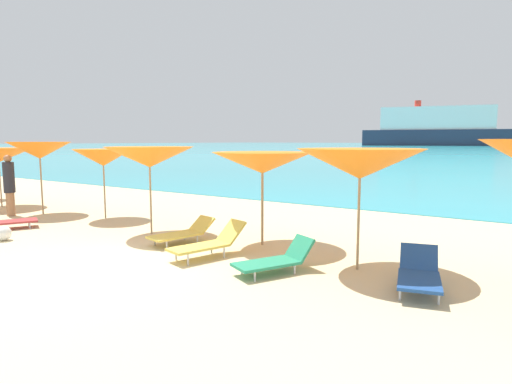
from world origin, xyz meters
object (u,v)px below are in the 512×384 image
(lounge_chair_4, at_px, (209,242))
(lounge_chair_10, at_px, (7,220))
(umbrella_6, at_px, (360,164))
(cruise_ship, at_px, (436,128))
(beachgoer_1, at_px, (9,183))
(lounge_chair_6, at_px, (183,232))
(lounge_chair_8, at_px, (419,273))
(umbrella_2, at_px, (40,150))
(umbrella_3, at_px, (103,158))
(lounge_chair_5, at_px, (276,259))
(beach_ball, at_px, (3,233))
(umbrella_4, at_px, (149,157))
(umbrella_5, at_px, (262,163))

(lounge_chair_4, height_order, lounge_chair_10, lounge_chair_4)
(umbrella_6, distance_m, cruise_ship, 213.84)
(umbrella_6, bearing_deg, lounge_chair_10, -168.90)
(umbrella_6, bearing_deg, beachgoer_1, -176.53)
(lounge_chair_6, xyz_separation_m, lounge_chair_8, (5.33, -0.25, 0.03))
(umbrella_2, height_order, lounge_chair_8, umbrella_2)
(lounge_chair_6, bearing_deg, umbrella_3, 178.23)
(lounge_chair_8, bearing_deg, umbrella_2, 161.96)
(lounge_chair_5, relative_size, lounge_chair_10, 1.06)
(umbrella_2, distance_m, umbrella_6, 10.66)
(umbrella_6, height_order, lounge_chair_8, umbrella_6)
(lounge_chair_5, height_order, lounge_chair_6, lounge_chair_5)
(lounge_chair_4, xyz_separation_m, cruise_ship, (-41.26, 210.07, 7.70))
(umbrella_3, relative_size, cruise_ship, 0.03)
(umbrella_6, distance_m, beach_ball, 8.37)
(umbrella_4, height_order, umbrella_6, umbrella_6)
(umbrella_6, height_order, beach_ball, umbrella_6)
(lounge_chair_4, bearing_deg, umbrella_4, 177.58)
(lounge_chair_5, relative_size, lounge_chair_8, 1.02)
(beachgoer_1, relative_size, beach_ball, 5.45)
(umbrella_5, distance_m, lounge_chair_10, 7.20)
(umbrella_5, height_order, lounge_chair_5, umbrella_5)
(umbrella_6, height_order, cruise_ship, cruise_ship)
(umbrella_5, distance_m, lounge_chair_4, 2.17)
(umbrella_6, relative_size, lounge_chair_8, 1.62)
(lounge_chair_5, height_order, cruise_ship, cruise_ship)
(lounge_chair_6, xyz_separation_m, lounge_chair_10, (-4.99, -1.48, -0.01))
(umbrella_2, distance_m, lounge_chair_10, 3.02)
(beach_ball, bearing_deg, umbrella_6, 17.98)
(lounge_chair_4, relative_size, beachgoer_1, 0.90)
(lounge_chair_6, height_order, beachgoer_1, beachgoer_1)
(lounge_chair_10, xyz_separation_m, beach_ball, (1.32, -0.74, -0.07))
(umbrella_3, height_order, umbrella_4, umbrella_4)
(umbrella_2, bearing_deg, lounge_chair_5, -6.58)
(lounge_chair_6, relative_size, beach_ball, 4.66)
(umbrella_6, distance_m, beachgoer_1, 11.21)
(umbrella_2, bearing_deg, umbrella_3, 15.02)
(lounge_chair_10, relative_size, beachgoer_1, 0.77)
(umbrella_4, relative_size, cruise_ship, 0.04)
(lounge_chair_5, xyz_separation_m, lounge_chair_10, (-7.96, -0.76, -0.00))
(umbrella_2, bearing_deg, lounge_chair_4, -7.11)
(beachgoer_1, bearing_deg, lounge_chair_10, 112.61)
(umbrella_3, bearing_deg, umbrella_2, -164.98)
(umbrella_3, bearing_deg, cruise_ship, 99.73)
(lounge_chair_6, xyz_separation_m, beach_ball, (-3.67, -2.22, -0.07))
(lounge_chair_8, xyz_separation_m, beachgoer_1, (-12.38, -0.12, 0.74))
(beachgoer_1, xyz_separation_m, cruise_ship, (-32.90, 209.84, 6.98))
(lounge_chair_4, xyz_separation_m, lounge_chair_10, (-6.30, -0.88, -0.06))
(lounge_chair_6, height_order, cruise_ship, cruise_ship)
(umbrella_2, height_order, lounge_chair_6, umbrella_2)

